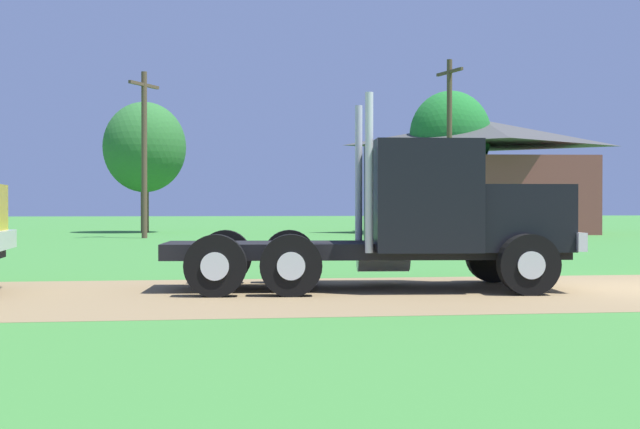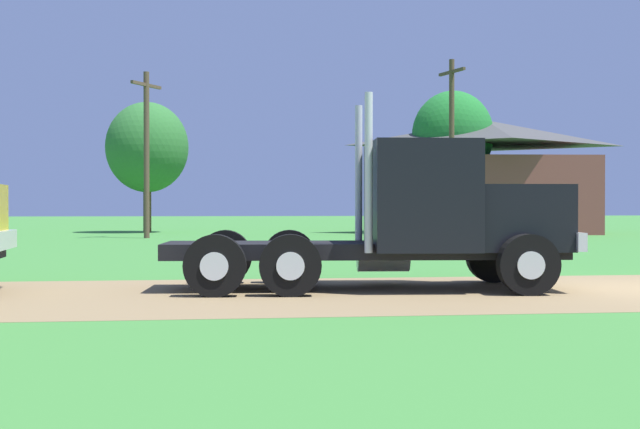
{
  "view_description": "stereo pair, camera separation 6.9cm",
  "coord_description": "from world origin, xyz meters",
  "px_view_note": "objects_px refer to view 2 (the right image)",
  "views": [
    {
      "loc": [
        -8.01,
        -14.08,
        1.53
      ],
      "look_at": [
        -6.03,
        1.83,
        1.34
      ],
      "focal_mm": 46.63,
      "sensor_mm": 36.0,
      "label": 1
    },
    {
      "loc": [
        -7.94,
        -14.09,
        1.53
      ],
      "look_at": [
        -6.03,
        1.83,
        1.34
      ],
      "focal_mm": 46.63,
      "sensor_mm": 36.0,
      "label": 2
    }
  ],
  "objects_px": {
    "truck_foreground_white": "(422,218)",
    "utility_pole_near": "(147,150)",
    "utility_pole_far": "(452,143)",
    "shed_building": "(485,179)"
  },
  "relations": [
    {
      "from": "truck_foreground_white",
      "to": "utility_pole_near",
      "type": "xyz_separation_m",
      "value": [
        -7.03,
        24.05,
        2.79
      ]
    },
    {
      "from": "utility_pole_near",
      "to": "utility_pole_far",
      "type": "relative_size",
      "value": 0.89
    },
    {
      "from": "shed_building",
      "to": "utility_pole_near",
      "type": "relative_size",
      "value": 1.5
    },
    {
      "from": "truck_foreground_white",
      "to": "shed_building",
      "type": "height_order",
      "value": "shed_building"
    },
    {
      "from": "utility_pole_far",
      "to": "truck_foreground_white",
      "type": "bearing_deg",
      "value": -107.03
    },
    {
      "from": "utility_pole_near",
      "to": "utility_pole_far",
      "type": "xyz_separation_m",
      "value": [
        14.54,
        0.49,
        0.49
      ]
    },
    {
      "from": "truck_foreground_white",
      "to": "shed_building",
      "type": "relative_size",
      "value": 0.65
    },
    {
      "from": "utility_pole_near",
      "to": "utility_pole_far",
      "type": "height_order",
      "value": "utility_pole_far"
    },
    {
      "from": "truck_foreground_white",
      "to": "utility_pole_near",
      "type": "distance_m",
      "value": 25.21
    },
    {
      "from": "truck_foreground_white",
      "to": "shed_building",
      "type": "xyz_separation_m",
      "value": [
        10.69,
        29.07,
        1.69
      ]
    }
  ]
}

